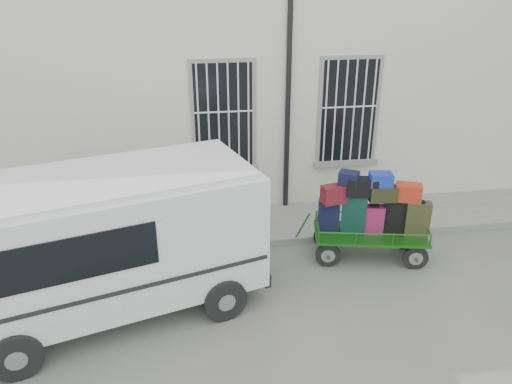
{
  "coord_description": "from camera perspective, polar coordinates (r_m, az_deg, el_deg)",
  "views": [
    {
      "loc": [
        -1.28,
        -7.11,
        4.99
      ],
      "look_at": [
        -0.02,
        1.0,
        1.37
      ],
      "focal_mm": 35.0,
      "sensor_mm": 36.0,
      "label": 1
    }
  ],
  "objects": [
    {
      "name": "ground",
      "position": [
        8.78,
        1.16,
        -10.85
      ],
      "size": [
        80.0,
        80.0,
        0.0
      ],
      "primitive_type": "plane",
      "color": "slate",
      "rests_on": "ground"
    },
    {
      "name": "van",
      "position": [
        7.9,
        -16.51,
        -4.9
      ],
      "size": [
        4.93,
        3.11,
        2.32
      ],
      "rotation": [
        0.0,
        0.0,
        0.28
      ],
      "color": "silver",
      "rests_on": "ground"
    },
    {
      "name": "building",
      "position": [
        12.83,
        -3.08,
        14.84
      ],
      "size": [
        24.0,
        5.15,
        6.0
      ],
      "color": "beige",
      "rests_on": "ground"
    },
    {
      "name": "luggage_cart",
      "position": [
        9.41,
        13.09,
        -2.48
      ],
      "size": [
        2.47,
        1.34,
        1.73
      ],
      "rotation": [
        0.0,
        0.0,
        -0.21
      ],
      "color": "black",
      "rests_on": "ground"
    },
    {
      "name": "sidewalk",
      "position": [
        10.6,
        -0.88,
        -3.82
      ],
      "size": [
        24.0,
        1.7,
        0.15
      ],
      "primitive_type": "cube",
      "color": "gray",
      "rests_on": "ground"
    }
  ]
}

